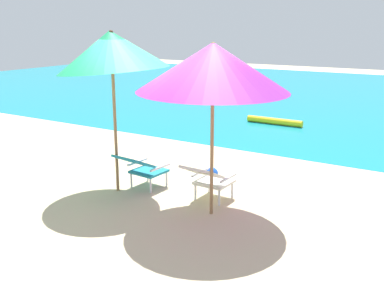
# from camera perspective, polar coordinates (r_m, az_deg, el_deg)

# --- Properties ---
(ground_plane) EXTENTS (40.00, 40.00, 0.00)m
(ground_plane) POSITION_cam_1_polar(r_m,az_deg,el_deg) (10.86, 9.61, 0.23)
(ground_plane) COLOR #CCB78E
(ocean_band) EXTENTS (40.00, 18.00, 0.01)m
(ocean_band) POSITION_cam_1_polar(r_m,az_deg,el_deg) (18.40, 19.07, 5.66)
(ocean_band) COLOR teal
(ocean_band) RESTS_ON ground_plane
(swim_buoy) EXTENTS (1.60, 0.18, 0.18)m
(swim_buoy) POSITION_cam_1_polar(r_m,az_deg,el_deg) (12.79, 10.44, 2.88)
(swim_buoy) COLOR yellow
(swim_buoy) RESTS_ON ocean_band
(lounge_chair_left) EXTENTS (0.61, 0.92, 0.68)m
(lounge_chair_left) POSITION_cam_1_polar(r_m,az_deg,el_deg) (7.60, -6.40, -2.91)
(lounge_chair_left) COLOR teal
(lounge_chair_left) RESTS_ON ground_plane
(lounge_chair_right) EXTENTS (0.57, 0.89, 0.68)m
(lounge_chair_right) POSITION_cam_1_polar(r_m,az_deg,el_deg) (7.03, 2.10, -4.30)
(lounge_chair_right) COLOR silver
(lounge_chair_right) RESTS_ON ground_plane
(beach_umbrella_left) EXTENTS (2.09, 2.05, 2.71)m
(beach_umbrella_left) POSITION_cam_1_polar(r_m,az_deg,el_deg) (7.26, -10.16, 11.60)
(beach_umbrella_left) COLOR olive
(beach_umbrella_left) RESTS_ON ground_plane
(beach_umbrella_right) EXTENTS (2.53, 2.52, 2.50)m
(beach_umbrella_right) POSITION_cam_1_polar(r_m,az_deg,el_deg) (6.21, 2.68, 9.71)
(beach_umbrella_right) COLOR olive
(beach_umbrella_right) RESTS_ON ground_plane
(beach_ball) EXTENTS (0.23, 0.23, 0.23)m
(beach_ball) POSITION_cam_1_polar(r_m,az_deg,el_deg) (8.12, 2.53, -3.77)
(beach_ball) COLOR blue
(beach_ball) RESTS_ON ground_plane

